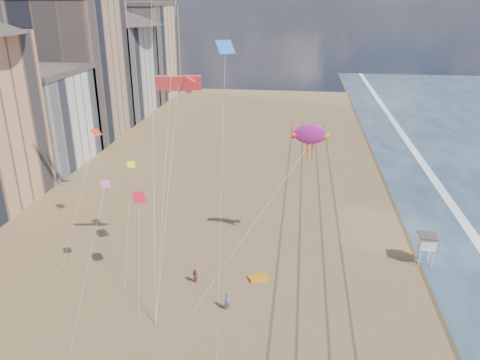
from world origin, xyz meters
name	(u,v)px	position (x,y,z in m)	size (l,w,h in m)	color
wet_sand	(429,215)	(19.00, 40.00, 0.00)	(260.00, 260.00, 0.00)	#42301E
foam	(461,217)	(23.20, 40.00, 0.00)	(260.00, 260.00, 0.00)	white
tracks	(310,243)	(2.55, 30.00, 0.01)	(7.68, 120.00, 0.01)	brown
buildings	(64,78)	(-45.73, 65.59, 13.55)	(34.72, 131.35, 29.00)	#C6B284
lifeguard_stand	(427,242)	(15.26, 26.78, 2.85)	(2.05, 2.05, 3.70)	silver
grounded_kite	(259,278)	(-3.07, 21.29, 0.12)	(2.09, 1.33, 0.24)	orange
show_kite	(311,135)	(1.75, 27.30, 14.61)	(7.37, 6.83, 21.55)	#A91A87
kite_flyer_a	(228,302)	(-5.55, 15.54, 0.94)	(0.69, 0.45, 1.88)	slate
kite_flyer_b	(195,276)	(-9.66, 19.62, 0.83)	(0.81, 0.63, 1.66)	brown
small_kites	(146,138)	(-14.37, 20.90, 15.44)	(19.70, 14.74, 15.10)	blue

